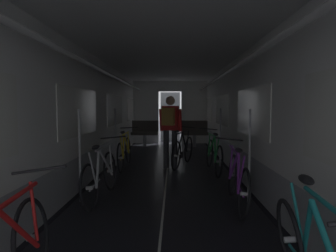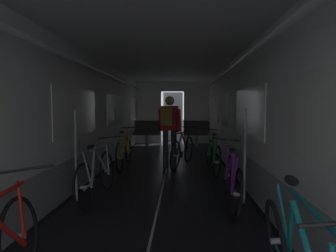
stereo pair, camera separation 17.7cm
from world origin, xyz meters
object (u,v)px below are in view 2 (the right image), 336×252
Objects in this scene: bicycle_silver at (97,175)px; bicycle_black_in_aisle at (182,151)px; bench_seat_far_right at (197,131)px; bicycle_green at (213,155)px; bicycle_purple at (232,180)px; bicycle_yellow at (124,152)px; person_cyclist_aisle at (169,125)px; bench_seat_far_left at (147,131)px.

bicycle_black_in_aisle is (1.34, 2.51, 0.00)m from bicycle_silver.
bench_seat_far_right reaches higher than bicycle_silver.
bicycle_silver is 2.74m from bicycle_green.
bicycle_silver reaches higher than bicycle_green.
bicycle_green is (0.13, -4.02, -0.18)m from bench_seat_far_right.
bicycle_purple is at bearing -89.06° from bicycle_green.
bicycle_silver is (0.03, -2.25, -0.00)m from bicycle_yellow.
bicycle_yellow is 3.23m from bicycle_purple.
person_cyclist_aisle is at bearing 65.20° from bicycle_silver.
bench_seat_far_left reaches higher than bicycle_silver.
bench_seat_far_left is 3.81m from person_cyclist_aisle.
bench_seat_far_left and bench_seat_far_right have the same top height.
bench_seat_far_left reaches higher than bicycle_black_in_aisle.
bicycle_purple is at bearing -6.43° from bicycle_silver.
bicycle_silver reaches higher than bicycle_yellow.
bench_seat_far_left is at bearing 88.41° from bicycle_yellow.
person_cyclist_aisle is (-1.00, 2.46, 0.63)m from bicycle_purple.
bench_seat_far_right is 6.19m from bicycle_silver.
bicycle_yellow is 1.00× the size of bicycle_silver.
bicycle_yellow is 2.06m from bicycle_green.
bicycle_purple is 1.04× the size of bicycle_black_in_aisle.
bicycle_silver is at bearing -118.01° from bicycle_black_in_aisle.
person_cyclist_aisle is (0.96, -3.66, 0.45)m from bench_seat_far_left.
bicycle_green is at bearing -20.30° from person_cyclist_aisle.
person_cyclist_aisle reaches higher than bench_seat_far_left.
bicycle_black_in_aisle is at bearing 61.99° from bicycle_silver.
bicycle_purple is (2.06, -2.48, -0.00)m from bicycle_yellow.
bicycle_yellow is 1.00× the size of bicycle_purple.
bicycle_purple is 2.83m from bicycle_black_in_aisle.
bicycle_purple is 2.04m from bicycle_silver.
bicycle_purple is 2.73m from person_cyclist_aisle.
bicycle_yellow and bicycle_black_in_aisle have the same top height.
bench_seat_far_left is 0.58× the size of bicycle_silver.
bicycle_silver is 2.84m from bicycle_black_in_aisle.
bicycle_green is 1.04× the size of bicycle_black_in_aisle.
bench_seat_far_left is 0.58× the size of person_cyclist_aisle.
bicycle_yellow is at bearing 179.01° from person_cyclist_aisle.
bicycle_silver is at bearing -89.21° from bicycle_yellow.
bicycle_black_in_aisle is at bearing -69.53° from bench_seat_far_left.
bicycle_yellow is 1.00× the size of bicycle_green.
bench_seat_far_left reaches higher than bicycle_purple.
bicycle_black_in_aisle is (1.26, -3.39, -0.18)m from bench_seat_far_left.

